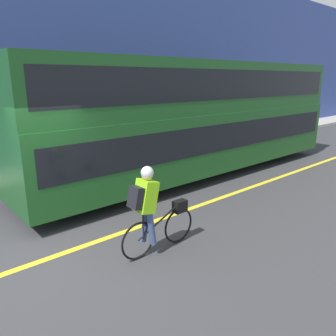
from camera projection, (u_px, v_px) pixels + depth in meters
The scene contains 4 objects.
ground_plane at pixel (42, 256), 5.70m from camera, with size 80.00×80.00×0.00m, color #38383A.
road_center_line at pixel (45, 259), 5.59m from camera, with size 50.00×0.14×0.01m, color yellow.
bus at pixel (196, 113), 10.15m from camera, with size 11.28×2.57×3.48m.
cyclist_on_bike at pixel (151, 207), 5.58m from camera, with size 1.60×0.32×1.61m.
Camera 1 is at (-1.67, -5.29, 2.99)m, focal length 35.00 mm.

